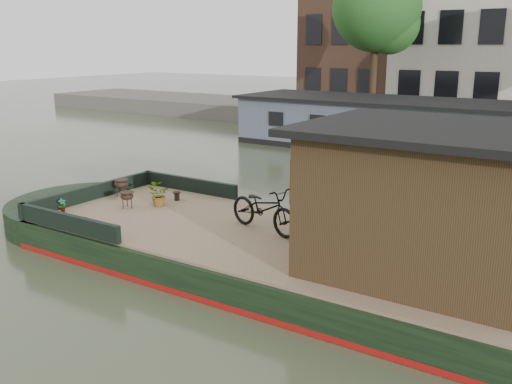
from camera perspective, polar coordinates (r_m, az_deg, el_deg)
The scene contains 17 objects.
ground at distance 11.05m, azimuth 5.14°, elevation -8.46°, with size 120.00×120.00×0.00m, color #2A3220.
houseboat_hull at distance 11.58m, azimuth -0.67°, elevation -5.83°, with size 14.01×4.02×0.60m.
houseboat_deck at distance 10.82m, azimuth 5.21°, elevation -5.41°, with size 11.80×3.80×0.05m, color #8B6E56.
bow_bulwark at distance 13.76m, azimuth -13.70°, elevation -0.53°, with size 3.00×4.00×0.35m.
cabin at distance 9.67m, azimuth 16.88°, elevation -0.64°, with size 4.00×3.50×2.42m.
bicycle at distance 11.42m, azimuth 0.80°, elevation -1.65°, with size 0.63×1.80×0.94m, color black.
potted_plant_c at distance 13.43m, azimuth -9.84°, elevation -0.28°, with size 0.48×0.42×0.54m, color #AE6A32.
potted_plant_d at distance 11.94m, azimuth 9.51°, elevation -2.22°, with size 0.28×0.28×0.50m, color brown.
potted_plant_e at distance 13.45m, azimuth -18.79°, elevation -1.30°, with size 0.17×0.12×0.33m, color #905C2A.
brazier_front at distance 13.42m, azimuth -12.76°, elevation -0.78°, with size 0.36×0.36×0.38m, color black, non-canonical shape.
brazier_rear at distance 14.56m, azimuth -13.30°, elevation 0.45°, with size 0.39×0.39×0.42m, color black, non-canonical shape.
bollard_port at distance 13.89m, azimuth -7.92°, elevation -0.40°, with size 0.19×0.19×0.21m, color black.
bollard_stbd at distance 12.32m, azimuth -16.85°, elevation -2.91°, with size 0.16×0.16×0.18m, color black.
dinghy at distance 22.33m, azimuth 9.65°, elevation 3.96°, with size 1.94×2.71×0.56m, color black.
far_houseboat at distance 23.72m, azimuth 21.52°, elevation 5.45°, with size 20.40×4.40×2.11m.
quay at distance 30.13m, azimuth 24.09°, elevation 5.94°, with size 60.00×6.00×0.90m, color #47443F.
tree_left at distance 30.23m, azimuth 12.26°, elevation 17.25°, with size 4.40×4.40×7.40m.
Camera 1 is at (4.74, -9.00, 4.31)m, focal length 40.00 mm.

